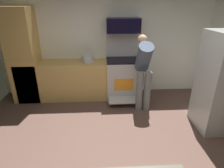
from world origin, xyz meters
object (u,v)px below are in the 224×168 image
object	(u,v)px
stock_pot	(88,58)
oven_range	(122,77)
microwave	(123,25)
person_cook	(144,68)

from	to	relation	value
stock_pot	oven_range	bearing A→B (deg)	-0.86
microwave	stock_pot	world-z (taller)	microwave
oven_range	stock_pot	distance (m)	0.94
microwave	person_cook	size ratio (longest dim) A/B	0.47
microwave	person_cook	world-z (taller)	microwave
oven_range	person_cook	size ratio (longest dim) A/B	0.99
microwave	stock_pot	distance (m)	1.09
microwave	stock_pot	xyz separation A→B (m)	(-0.81, -0.08, -0.72)
oven_range	person_cook	world-z (taller)	person_cook
person_cook	oven_range	bearing A→B (deg)	123.62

